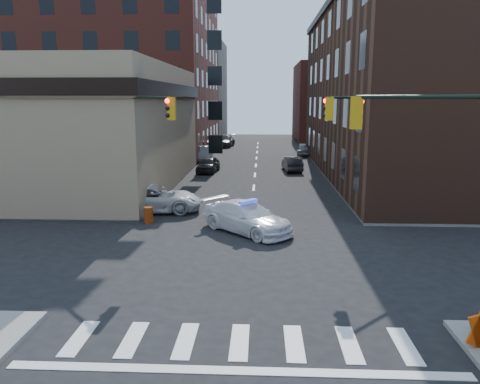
# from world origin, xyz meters

# --- Properties ---
(ground) EXTENTS (140.00, 140.00, 0.00)m
(ground) POSITION_xyz_m (0.00, 0.00, 0.00)
(ground) COLOR black
(ground) RESTS_ON ground
(sidewalk_nw) EXTENTS (34.00, 54.50, 0.15)m
(sidewalk_nw) POSITION_xyz_m (-23.00, 32.75, 0.07)
(sidewalk_nw) COLOR gray
(sidewalk_nw) RESTS_ON ground
(sidewalk_ne) EXTENTS (34.00, 54.50, 0.15)m
(sidewalk_ne) POSITION_xyz_m (23.00, 32.75, 0.07)
(sidewalk_ne) COLOR gray
(sidewalk_ne) RESTS_ON ground
(bank_building) EXTENTS (22.00, 22.00, 9.00)m
(bank_building) POSITION_xyz_m (-17.00, 16.50, 4.50)
(bank_building) COLOR #89775A
(bank_building) RESTS_ON ground
(apartment_block) EXTENTS (25.00, 25.00, 24.00)m
(apartment_block) POSITION_xyz_m (-18.50, 40.00, 12.00)
(apartment_block) COLOR maroon
(apartment_block) RESTS_ON ground
(commercial_row_ne) EXTENTS (14.00, 34.00, 14.00)m
(commercial_row_ne) POSITION_xyz_m (13.00, 22.50, 7.00)
(commercial_row_ne) COLOR #47281C
(commercial_row_ne) RESTS_ON ground
(filler_nw) EXTENTS (20.00, 18.00, 16.00)m
(filler_nw) POSITION_xyz_m (-16.00, 62.00, 8.00)
(filler_nw) COLOR brown
(filler_nw) RESTS_ON ground
(filler_ne) EXTENTS (16.00, 16.00, 12.00)m
(filler_ne) POSITION_xyz_m (14.00, 58.00, 6.00)
(filler_ne) COLOR maroon
(filler_ne) RESTS_ON ground
(signal_pole_se) EXTENTS (5.40, 5.27, 8.00)m
(signal_pole_se) POSITION_xyz_m (6.04, -5.52, 4.61)
(signal_pole_se) COLOR black
(signal_pole_se) RESTS_ON sidewalk_se
(signal_pole_nw) EXTENTS (3.58, 3.67, 8.00)m
(signal_pole_nw) POSITION_xyz_m (-5.85, 5.34, 4.34)
(signal_pole_nw) COLOR black
(signal_pole_nw) RESTS_ON sidewalk_nw
(signal_pole_ne) EXTENTS (3.67, 3.58, 8.00)m
(signal_pole_ne) POSITION_xyz_m (5.84, 5.35, 4.34)
(signal_pole_ne) COLOR black
(signal_pole_ne) RESTS_ON sidewalk_ne
(tree_ne_near) EXTENTS (3.00, 3.00, 4.85)m
(tree_ne_near) POSITION_xyz_m (7.50, 26.00, 3.49)
(tree_ne_near) COLOR black
(tree_ne_near) RESTS_ON sidewalk_ne
(tree_ne_far) EXTENTS (3.00, 3.00, 4.85)m
(tree_ne_far) POSITION_xyz_m (7.50, 34.00, 3.49)
(tree_ne_far) COLOR black
(tree_ne_far) RESTS_ON sidewalk_ne
(police_car) EXTENTS (5.19, 5.09, 1.50)m
(police_car) POSITION_xyz_m (-0.14, 4.11, 0.75)
(police_car) COLOR white
(police_car) RESTS_ON ground
(pickup) EXTENTS (5.91, 3.20, 1.57)m
(pickup) POSITION_xyz_m (-5.80, 8.18, 0.79)
(pickup) COLOR silver
(pickup) RESTS_ON ground
(parked_car_wnear) EXTENTS (2.06, 4.27, 1.41)m
(parked_car_wnear) POSITION_xyz_m (-4.29, 23.45, 0.70)
(parked_car_wnear) COLOR black
(parked_car_wnear) RESTS_ON ground
(parked_car_wfar) EXTENTS (1.99, 4.87, 1.57)m
(parked_car_wfar) POSITION_xyz_m (-5.50, 31.59, 0.79)
(parked_car_wfar) COLOR gray
(parked_car_wfar) RESTS_ON ground
(parked_car_wdeep) EXTENTS (2.82, 5.66, 1.58)m
(parked_car_wdeep) POSITION_xyz_m (-4.59, 46.59, 0.79)
(parked_car_wdeep) COLOR black
(parked_car_wdeep) RESTS_ON ground
(parked_car_enear) EXTENTS (1.83, 4.24, 1.36)m
(parked_car_enear) POSITION_xyz_m (3.40, 24.51, 0.68)
(parked_car_enear) COLOR black
(parked_car_enear) RESTS_ON ground
(parked_car_efar) EXTENTS (1.85, 3.88, 1.28)m
(parked_car_efar) POSITION_xyz_m (5.50, 36.48, 0.64)
(parked_car_efar) COLOR gray
(parked_car_efar) RESTS_ON ground
(pedestrian_a) EXTENTS (0.73, 0.68, 1.67)m
(pedestrian_a) POSITION_xyz_m (-8.82, 7.57, 0.98)
(pedestrian_a) COLOR black
(pedestrian_a) RESTS_ON sidewalk_nw
(pedestrian_b) EXTENTS (1.01, 0.81, 1.97)m
(pedestrian_b) POSITION_xyz_m (-10.82, 6.14, 1.14)
(pedestrian_b) COLOR black
(pedestrian_b) RESTS_ON sidewalk_nw
(pedestrian_c) EXTENTS (1.15, 0.94, 1.84)m
(pedestrian_c) POSITION_xyz_m (-12.59, 8.26, 1.07)
(pedestrian_c) COLOR black
(pedestrian_c) RESTS_ON sidewalk_nw
(barrel_road) EXTENTS (0.51, 0.51, 0.89)m
(barrel_road) POSITION_xyz_m (0.45, 2.88, 0.44)
(barrel_road) COLOR #DD580A
(barrel_road) RESTS_ON ground
(barrel_bank) EXTENTS (0.55, 0.55, 0.89)m
(barrel_bank) POSITION_xyz_m (-5.50, 5.60, 0.44)
(barrel_bank) COLOR orange
(barrel_bank) RESTS_ON ground
(barricade_nw_a) EXTENTS (1.24, 0.64, 0.92)m
(barricade_nw_a) POSITION_xyz_m (-8.22, 8.00, 0.61)
(barricade_nw_a) COLOR #E0610A
(barricade_nw_a) RESTS_ON sidewalk_nw
(barricade_nw_b) EXTENTS (1.23, 0.66, 0.90)m
(barricade_nw_b) POSITION_xyz_m (-11.35, 7.33, 0.60)
(barricade_nw_b) COLOR orange
(barricade_nw_b) RESTS_ON sidewalk_nw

